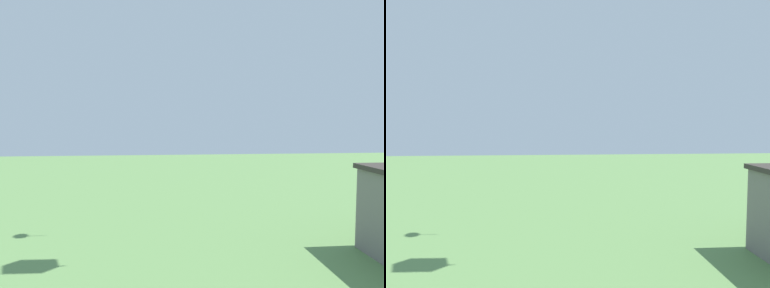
% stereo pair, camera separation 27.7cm
% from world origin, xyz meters
% --- Properties ---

